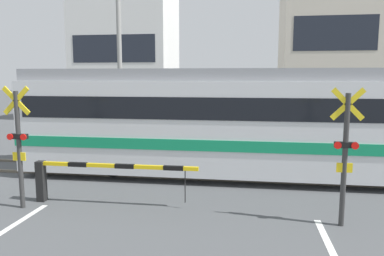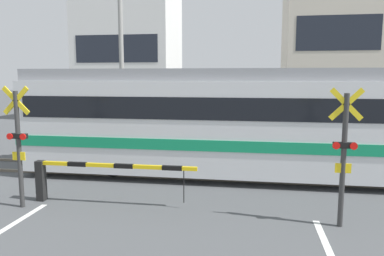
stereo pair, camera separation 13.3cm
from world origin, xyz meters
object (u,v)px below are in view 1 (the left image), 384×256
crossing_barrier_near (83,173)px  crossing_signal_right (345,151)px  commuter_train (263,120)px  pedestrian (244,128)px  crossing_signal_left (19,142)px  crossing_barrier_far (265,137)px

crossing_barrier_near → crossing_signal_right: crossing_signal_right is taller
commuter_train → pedestrian: (-0.62, 4.86, -0.91)m
commuter_train → crossing_signal_right: (1.55, -3.76, -0.19)m
crossing_signal_left → commuter_train: bearing=32.9°
crossing_signal_left → pedestrian: 10.09m
crossing_barrier_far → pedestrian: size_ratio=2.62×
pedestrian → commuter_train: bearing=-82.8°
crossing_signal_left → pedestrian: crossing_signal_left is taller
commuter_train → crossing_barrier_near: (-4.48, -3.24, -1.04)m
crossing_barrier_far → pedestrian: bearing=115.0°
crossing_barrier_near → crossing_signal_left: (-1.33, -0.52, 0.84)m
crossing_signal_left → pedestrian: (5.19, 8.62, -0.72)m
crossing_barrier_near → crossing_signal_right: (6.03, -0.52, 0.84)m
crossing_barrier_far → crossing_signal_right: crossing_signal_right is taller
commuter_train → crossing_signal_left: bearing=-147.1°
commuter_train → crossing_signal_left: (-5.81, -3.76, -0.19)m
crossing_signal_left → crossing_signal_right: same height
commuter_train → pedestrian: size_ratio=9.58×
crossing_signal_left → crossing_signal_right: size_ratio=1.00×
crossing_barrier_near → crossing_barrier_far: same height
crossing_barrier_near → crossing_signal_left: crossing_signal_left is taller
crossing_barrier_near → crossing_signal_right: bearing=-4.9°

